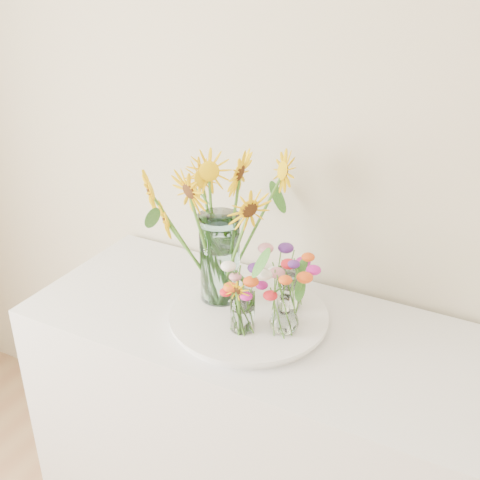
% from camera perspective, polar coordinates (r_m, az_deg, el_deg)
% --- Properties ---
extents(counter, '(1.40, 0.60, 0.90)m').
position_cam_1_polar(counter, '(2.09, 1.43, -18.06)').
color(counter, white).
rests_on(counter, ground_plane).
extents(tray, '(0.44, 0.44, 0.02)m').
position_cam_1_polar(tray, '(1.79, 0.84, -7.47)').
color(tray, white).
rests_on(tray, counter).
extents(mason_jar, '(0.14, 0.14, 0.28)m').
position_cam_1_polar(mason_jar, '(1.79, -1.93, -1.74)').
color(mason_jar, silver).
rests_on(mason_jar, tray).
extents(sunflower_bouquet, '(0.75, 0.75, 0.49)m').
position_cam_1_polar(sunflower_bouquet, '(1.75, -1.99, 1.32)').
color(sunflower_bouquet, '#F9C305').
rests_on(sunflower_bouquet, tray).
extents(small_vase_a, '(0.08, 0.08, 0.12)m').
position_cam_1_polar(small_vase_a, '(1.69, 0.25, -6.89)').
color(small_vase_a, white).
rests_on(small_vase_a, tray).
extents(wildflower_posy_a, '(0.17, 0.17, 0.21)m').
position_cam_1_polar(wildflower_posy_a, '(1.66, 0.25, -5.60)').
color(wildflower_posy_a, '#E34E13').
rests_on(wildflower_posy_a, tray).
extents(small_vase_b, '(0.10, 0.10, 0.12)m').
position_cam_1_polar(small_vase_b, '(1.69, 4.23, -7.03)').
color(small_vase_b, white).
rests_on(small_vase_b, tray).
extents(wildflower_posy_b, '(0.22, 0.22, 0.21)m').
position_cam_1_polar(wildflower_posy_b, '(1.66, 4.29, -5.74)').
color(wildflower_posy_b, '#E34E13').
rests_on(wildflower_posy_b, tray).
extents(small_vase_c, '(0.07, 0.07, 0.12)m').
position_cam_1_polar(small_vase_c, '(1.79, 4.66, -4.76)').
color(small_vase_c, white).
rests_on(small_vase_c, tray).
extents(wildflower_posy_c, '(0.20, 0.20, 0.21)m').
position_cam_1_polar(wildflower_posy_c, '(1.77, 4.71, -3.52)').
color(wildflower_posy_c, '#E34E13').
rests_on(wildflower_posy_c, tray).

